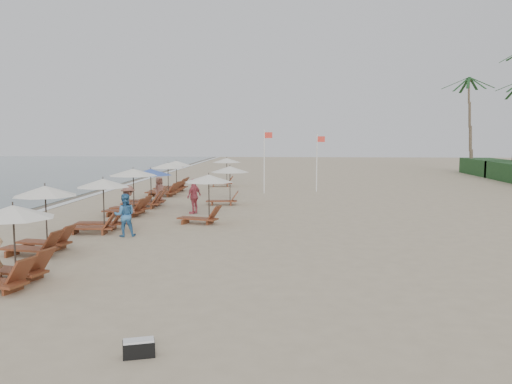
# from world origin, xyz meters

# --- Properties ---
(ground) EXTENTS (160.00, 160.00, 0.00)m
(ground) POSITION_xyz_m (0.00, 0.00, 0.00)
(ground) COLOR tan
(ground) RESTS_ON ground
(wet_sand_band) EXTENTS (3.20, 140.00, 0.01)m
(wet_sand_band) POSITION_xyz_m (-12.50, 10.00, 0.00)
(wet_sand_band) COLOR #6B5E4C
(wet_sand_band) RESTS_ON ground
(foam_line) EXTENTS (0.50, 140.00, 0.02)m
(foam_line) POSITION_xyz_m (-11.20, 10.00, 0.01)
(foam_line) COLOR white
(foam_line) RESTS_ON ground
(lounger_station_0) EXTENTS (2.60, 2.37, 2.18)m
(lounger_station_0) POSITION_xyz_m (-5.45, -4.51, 1.04)
(lounger_station_0) COLOR brown
(lounger_station_0) RESTS_ON ground
(lounger_station_1) EXTENTS (2.53, 2.14, 2.31)m
(lounger_station_1) POSITION_xyz_m (-6.43, -0.57, 1.12)
(lounger_station_1) COLOR brown
(lounger_station_1) RESTS_ON ground
(lounger_station_2) EXTENTS (2.59, 2.20, 2.22)m
(lounger_station_2) POSITION_xyz_m (-5.90, 3.49, 1.08)
(lounger_station_2) COLOR brown
(lounger_station_2) RESTS_ON ground
(lounger_station_3) EXTENTS (2.76, 2.45, 2.34)m
(lounger_station_3) POSITION_xyz_m (-6.02, 8.14, 1.20)
(lounger_station_3) COLOR brown
(lounger_station_3) RESTS_ON ground
(lounger_station_4) EXTENTS (2.78, 2.42, 2.15)m
(lounger_station_4) POSITION_xyz_m (-5.95, 11.10, 1.07)
(lounger_station_4) COLOR brown
(lounger_station_4) RESTS_ON ground
(lounger_station_5) EXTENTS (2.69, 2.37, 2.20)m
(lounger_station_5) POSITION_xyz_m (-6.25, 16.64, 1.09)
(lounger_station_5) COLOR brown
(lounger_station_5) RESTS_ON ground
(lounger_station_6) EXTENTS (2.81, 2.40, 2.20)m
(lounger_station_6) POSITION_xyz_m (-6.31, 19.32, 1.07)
(lounger_station_6) COLOR brown
(lounger_station_6) RESTS_ON ground
(inland_station_0) EXTENTS (2.63, 2.24, 2.22)m
(inland_station_0) POSITION_xyz_m (-1.82, 5.90, 1.43)
(inland_station_0) COLOR brown
(inland_station_0) RESTS_ON ground
(inland_station_1) EXTENTS (2.54, 2.24, 2.22)m
(inland_station_1) POSITION_xyz_m (-1.59, 12.46, 1.47)
(inland_station_1) COLOR brown
(inland_station_1) RESTS_ON ground
(inland_station_2) EXTENTS (2.59, 2.24, 2.22)m
(inland_station_2) POSITION_xyz_m (-3.11, 23.43, 1.45)
(inland_station_2) COLOR brown
(inland_station_2) RESTS_ON ground
(beachgoer_mid_a) EXTENTS (0.98, 0.86, 1.71)m
(beachgoer_mid_a) POSITION_xyz_m (-4.47, 2.54, 0.86)
(beachgoer_mid_a) COLOR teal
(beachgoer_mid_a) RESTS_ON ground
(beachgoer_mid_b) EXTENTS (1.23, 1.31, 1.77)m
(beachgoer_mid_b) POSITION_xyz_m (-5.23, 5.44, 0.89)
(beachgoer_mid_b) COLOR brown
(beachgoer_mid_b) RESTS_ON ground
(beachgoer_far_a) EXTENTS (0.86, 1.14, 1.81)m
(beachgoer_far_a) POSITION_xyz_m (-2.84, 8.81, 0.90)
(beachgoer_far_a) COLOR #BD4B59
(beachgoer_far_a) RESTS_ON ground
(beachgoer_far_b) EXTENTS (0.79, 0.90, 1.56)m
(beachgoer_far_b) POSITION_xyz_m (-5.69, 12.92, 0.78)
(beachgoer_far_b) COLOR #AA6B5C
(beachgoer_far_b) RESTS_ON ground
(duffel_bag) EXTENTS (0.63, 0.45, 0.32)m
(duffel_bag) POSITION_xyz_m (-0.64, -8.74, 0.16)
(duffel_bag) COLOR black
(duffel_bag) RESTS_ON ground
(flag_pole_near) EXTENTS (0.60, 0.08, 4.42)m
(flag_pole_near) POSITION_xyz_m (0.30, 18.60, 2.45)
(flag_pole_near) COLOR silver
(flag_pole_near) RESTS_ON ground
(flag_pole_far) EXTENTS (0.60, 0.08, 4.13)m
(flag_pole_far) POSITION_xyz_m (3.97, 19.91, 2.31)
(flag_pole_far) COLOR silver
(flag_pole_far) RESTS_ON ground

